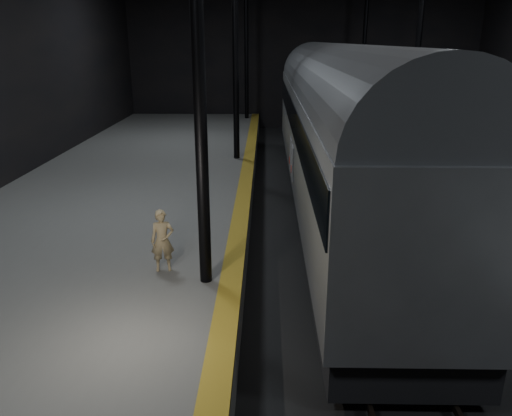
{
  "coord_description": "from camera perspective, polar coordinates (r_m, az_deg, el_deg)",
  "views": [
    {
      "loc": [
        -2.5,
        -13.9,
        6.05
      ],
      "look_at": [
        -2.74,
        -1.95,
        2.0
      ],
      "focal_mm": 35.0,
      "sensor_mm": 36.0,
      "label": 1
    }
  ],
  "objects": [
    {
      "name": "tactile_strip",
      "position": [
        14.81,
        -1.83,
        -1.22
      ],
      "size": [
        0.5,
        43.8,
        0.01
      ],
      "primitive_type": "cube",
      "color": "olive",
      "rests_on": "platform_left"
    },
    {
      "name": "woman",
      "position": [
        11.51,
        -10.64,
        -3.69
      ],
      "size": [
        0.59,
        0.45,
        1.45
      ],
      "primitive_type": "imported",
      "rotation": [
        0.0,
        0.0,
        0.2
      ],
      "color": "tan",
      "rests_on": "platform_left"
    },
    {
      "name": "track",
      "position": [
        15.34,
        10.46,
        -4.57
      ],
      "size": [
        2.4,
        43.0,
        0.24
      ],
      "color": "#3F3328",
      "rests_on": "ground"
    },
    {
      "name": "platform_left",
      "position": [
        15.78,
        -17.43,
        -2.78
      ],
      "size": [
        9.0,
        43.8,
        1.0
      ],
      "primitive_type": "cube",
      "color": "#585856",
      "rests_on": "ground"
    },
    {
      "name": "ground",
      "position": [
        15.37,
        10.45,
        -4.81
      ],
      "size": [
        44.0,
        44.0,
        0.0
      ],
      "primitive_type": "plane",
      "color": "black",
      "rests_on": "ground"
    },
    {
      "name": "train",
      "position": [
        17.9,
        9.28,
        9.41
      ],
      "size": [
        3.24,
        21.67,
        5.79
      ],
      "color": "#919398",
      "rests_on": "ground"
    }
  ]
}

